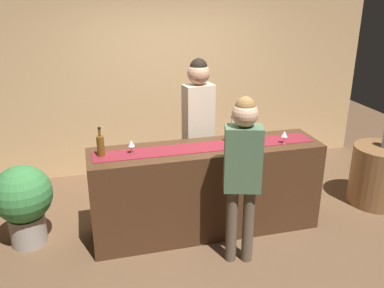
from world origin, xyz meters
name	(u,v)px	position (x,y,z in m)	size (l,w,h in m)	color
ground_plane	(206,229)	(0.00, 0.00, 0.00)	(10.00, 10.00, 0.00)	brown
back_wall	(169,70)	(0.00, 1.90, 1.45)	(6.00, 0.12, 2.90)	tan
bar_counter	(206,189)	(0.00, 0.00, 0.50)	(2.46, 0.60, 0.99)	#472B19
counter_runner_cloth	(207,147)	(0.00, 0.00, 0.99)	(2.34, 0.28, 0.01)	maroon
wine_bottle_amber	(101,146)	(-1.08, 0.02, 1.10)	(0.07, 0.07, 0.30)	brown
wine_bottle_green	(249,130)	(0.50, 0.08, 1.10)	(0.07, 0.07, 0.30)	#194723
wine_bottle_clear	(232,133)	(0.29, 0.04, 1.10)	(0.07, 0.07, 0.30)	#B2C6C1
wine_glass_near_customer	(131,144)	(-0.78, 0.02, 1.10)	(0.07, 0.07, 0.14)	silver
wine_glass_mid_counter	(284,134)	(0.82, -0.11, 1.10)	(0.07, 0.07, 0.14)	silver
bartender	(198,117)	(0.07, 0.58, 1.14)	(0.37, 0.25, 1.82)	#26262B
customer_sipping	(243,165)	(0.16, -0.62, 1.03)	(0.38, 0.29, 1.67)	brown
round_side_table	(379,175)	(2.25, 0.06, 0.37)	(0.68, 0.68, 0.74)	brown
potted_plant_tall	(24,200)	(-1.89, 0.23, 0.51)	(0.60, 0.60, 0.88)	#9E9389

